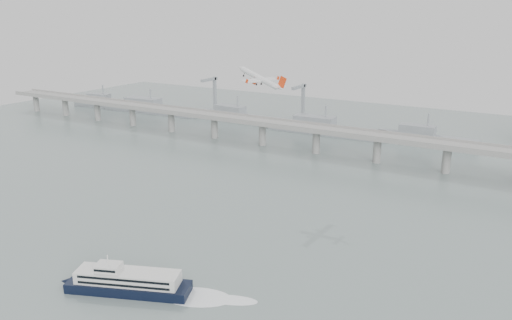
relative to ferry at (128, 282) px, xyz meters
The scene contains 5 objects.
ground 31.56m from the ferry, 71.00° to the left, with size 900.00×900.00×0.00m, color slate.
bridge 230.13m from the ferry, 87.75° to the left, with size 800.00×22.00×23.90m.
distant_fleet 328.47m from the ferry, 116.23° to the left, with size 453.00×60.90×40.00m.
ferry is the anchor object (origin of this frame).
airliner 137.75m from the ferry, 93.55° to the left, with size 34.51×31.34×13.94m.
Camera 1 is at (126.68, -157.78, 109.79)m, focal length 35.00 mm.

